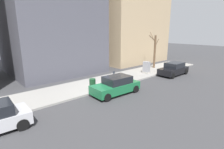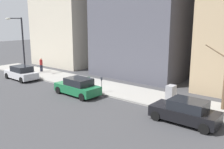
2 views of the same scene
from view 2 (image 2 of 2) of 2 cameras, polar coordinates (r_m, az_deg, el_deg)
name	(u,v)px [view 2 (image 2 of 2)]	position (r m, az deg, el deg)	size (l,w,h in m)	color
ground_plane	(85,91)	(22.90, -6.24, -3.82)	(120.00, 120.00, 0.00)	#38383A
sidewalk	(99,86)	(24.27, -2.88, -2.66)	(4.00, 36.00, 0.15)	gray
parked_car_black	(185,112)	(16.39, 16.44, -8.14)	(1.93, 4.21, 1.52)	black
parked_car_green	(78,87)	(21.63, -7.85, -2.80)	(2.06, 4.27, 1.52)	#196038
parked_car_silver	(21,73)	(28.82, -20.01, 0.34)	(2.06, 4.26, 1.52)	#B7B7BC
parking_meter	(102,83)	(21.86, -2.41, -1.88)	(0.14, 0.10, 1.35)	slate
utility_box	(171,95)	(19.27, 13.27, -4.55)	(0.83, 0.61, 1.43)	#A8A399
streetlamp	(21,41)	(30.66, -20.11, 7.21)	(1.97, 0.32, 6.50)	black
trash_bin	(87,82)	(23.73, -5.63, -1.74)	(0.56, 0.56, 0.90)	#14381E
pedestrian_near_meter	(41,64)	(31.92, -15.90, 2.35)	(0.39, 0.36, 1.66)	#1E1E2D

